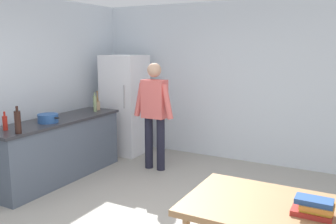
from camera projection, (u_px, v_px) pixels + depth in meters
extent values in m
cube|color=silver|center=(236.00, 82.00, 6.13)|extent=(6.40, 0.12, 2.70)
cube|color=#4C5666|center=(58.00, 150.00, 5.32)|extent=(0.60, 2.12, 0.86)
cube|color=#2D2D33|center=(56.00, 121.00, 5.24)|extent=(0.64, 2.20, 0.04)
cube|color=white|center=(125.00, 105.00, 6.58)|extent=(0.70, 0.64, 1.80)
cylinder|color=#B2B2B7|center=(124.00, 97.00, 6.14)|extent=(0.02, 0.02, 0.40)
cylinder|color=#1E1E2D|center=(149.00, 143.00, 5.79)|extent=(0.13, 0.13, 0.84)
cylinder|color=#1E1E2D|center=(161.00, 144.00, 5.69)|extent=(0.13, 0.13, 0.84)
cube|color=#E56660|center=(154.00, 99.00, 5.61)|extent=(0.38, 0.22, 0.60)
sphere|color=tan|center=(154.00, 70.00, 5.53)|extent=(0.22, 0.22, 0.22)
cylinder|color=#E56660|center=(140.00, 99.00, 5.70)|extent=(0.20, 0.09, 0.55)
cylinder|color=#E56660|center=(167.00, 102.00, 5.47)|extent=(0.20, 0.09, 0.55)
cube|color=#9E754C|center=(277.00, 209.00, 2.73)|extent=(1.40, 0.90, 0.05)
cylinder|color=#9E754C|center=(218.00, 219.00, 3.38)|extent=(0.06, 0.06, 0.70)
cylinder|color=#285193|center=(48.00, 118.00, 5.01)|extent=(0.28, 0.28, 0.12)
cube|color=black|center=(39.00, 116.00, 5.09)|extent=(0.06, 0.03, 0.02)
cube|color=black|center=(57.00, 118.00, 4.93)|extent=(0.06, 0.03, 0.02)
cylinder|color=tan|center=(97.00, 106.00, 6.01)|extent=(0.11, 0.11, 0.14)
cylinder|color=olive|center=(98.00, 98.00, 5.98)|extent=(0.02, 0.05, 0.22)
cylinder|color=olive|center=(97.00, 98.00, 5.97)|extent=(0.02, 0.04, 0.22)
cylinder|color=#B22319|center=(5.00, 123.00, 4.54)|extent=(0.06, 0.06, 0.18)
cylinder|color=#B22319|center=(4.00, 114.00, 4.52)|extent=(0.02, 0.02, 0.06)
cylinder|color=gray|center=(95.00, 104.00, 5.83)|extent=(0.06, 0.06, 0.26)
cylinder|color=gray|center=(95.00, 94.00, 5.81)|extent=(0.02, 0.02, 0.06)
cylinder|color=black|center=(18.00, 122.00, 4.36)|extent=(0.08, 0.08, 0.28)
cylinder|color=black|center=(17.00, 109.00, 4.33)|extent=(0.03, 0.03, 0.06)
cube|color=#B22D28|center=(312.00, 213.00, 2.57)|extent=(0.28, 0.16, 0.04)
cube|color=gold|center=(316.00, 209.00, 2.56)|extent=(0.21, 0.16, 0.03)
cube|color=orange|center=(317.00, 206.00, 2.54)|extent=(0.23, 0.19, 0.03)
cube|color=#284C8E|center=(314.00, 201.00, 2.54)|extent=(0.25, 0.14, 0.04)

